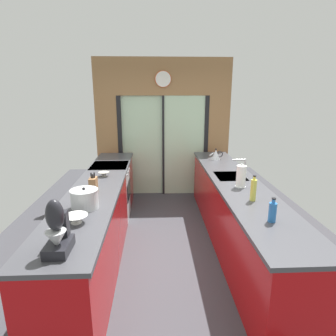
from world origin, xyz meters
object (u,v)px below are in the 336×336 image
(mixing_bowl_far, at_px, (104,174))
(paper_towel_roll, at_px, (241,177))
(mixing_bowl_near, at_px, (76,219))
(soap_bottle_far, at_px, (253,190))
(kettle, at_px, (216,155))
(stock_pot, at_px, (85,199))
(oven_range, at_px, (111,192))
(stand_mixer, at_px, (57,232))
(soap_bottle_near, at_px, (273,212))
(knife_block, at_px, (93,185))

(mixing_bowl_far, bearing_deg, paper_towel_roll, -16.93)
(mixing_bowl_near, xyz_separation_m, soap_bottle_far, (1.78, 0.47, 0.08))
(mixing_bowl_near, bearing_deg, kettle, 53.46)
(mixing_bowl_far, bearing_deg, stock_pot, -90.00)
(oven_range, bearing_deg, mixing_bowl_far, -88.34)
(mixing_bowl_near, relative_size, kettle, 0.90)
(oven_range, distance_m, stock_pot, 1.85)
(oven_range, distance_m, mixing_bowl_far, 0.81)
(stand_mixer, distance_m, stock_pot, 0.82)
(kettle, height_order, soap_bottle_near, soap_bottle_near)
(stock_pot, bearing_deg, paper_towel_roll, 18.05)
(stand_mixer, relative_size, soap_bottle_far, 1.46)
(mixing_bowl_near, bearing_deg, paper_towel_roll, 27.33)
(mixing_bowl_far, xyz_separation_m, stand_mixer, (0.00, -1.94, 0.13))
(oven_range, height_order, kettle, kettle)
(stock_pot, distance_m, kettle, 2.73)
(kettle, bearing_deg, soap_bottle_far, -90.06)
(mixing_bowl_far, distance_m, knife_block, 0.69)
(paper_towel_roll, bearing_deg, stand_mixer, -141.93)
(mixing_bowl_near, height_order, mixing_bowl_far, mixing_bowl_near)
(stand_mixer, bearing_deg, mixing_bowl_near, 90.00)
(stand_mixer, bearing_deg, soap_bottle_far, 27.84)
(oven_range, distance_m, kettle, 1.91)
(stand_mixer, distance_m, soap_bottle_near, 1.83)
(mixing_bowl_far, xyz_separation_m, soap_bottle_near, (1.78, -1.52, 0.06))
(mixing_bowl_near, height_order, paper_towel_roll, paper_towel_roll)
(oven_range, height_order, soap_bottle_far, soap_bottle_far)
(mixing_bowl_far, distance_m, soap_bottle_near, 2.34)
(mixing_bowl_far, relative_size, knife_block, 0.61)
(stand_mixer, bearing_deg, soap_bottle_near, 13.29)
(mixing_bowl_near, height_order, kettle, kettle)
(soap_bottle_near, bearing_deg, mixing_bowl_far, 139.59)
(paper_towel_roll, bearing_deg, stock_pot, -161.95)
(mixing_bowl_far, height_order, soap_bottle_near, soap_bottle_near)
(soap_bottle_near, distance_m, soap_bottle_far, 0.52)
(soap_bottle_near, bearing_deg, knife_block, 155.02)
(stock_pot, height_order, soap_bottle_near, soap_bottle_near)
(knife_block, height_order, stock_pot, knife_block)
(knife_block, relative_size, soap_bottle_near, 1.10)
(oven_range, relative_size, kettle, 3.90)
(soap_bottle_far, distance_m, paper_towel_roll, 0.45)
(oven_range, relative_size, paper_towel_roll, 3.03)
(knife_block, bearing_deg, mixing_bowl_near, -90.00)
(stock_pot, xyz_separation_m, kettle, (1.78, 2.07, -0.01))
(knife_block, distance_m, stand_mixer, 1.25)
(mixing_bowl_near, height_order, soap_bottle_near, soap_bottle_near)
(soap_bottle_far, bearing_deg, stand_mixer, -152.16)
(stand_mixer, distance_m, soap_bottle_far, 2.01)
(kettle, bearing_deg, paper_towel_roll, -90.08)
(oven_range, bearing_deg, soap_bottle_near, -50.13)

